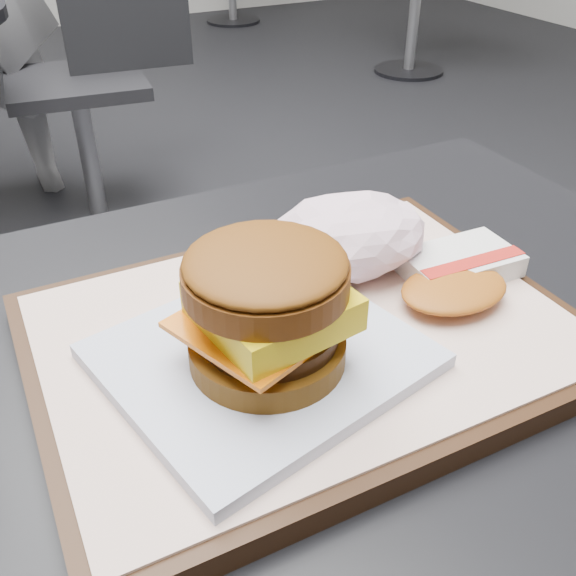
{
  "coord_description": "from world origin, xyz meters",
  "views": [
    {
      "loc": [
        -0.15,
        -0.3,
        1.07
      ],
      "look_at": [
        0.0,
        0.01,
        0.83
      ],
      "focal_mm": 40.0,
      "sensor_mm": 36.0,
      "label": 1
    }
  ],
  "objects_px": {
    "breakfast_sandwich": "(266,320)",
    "crumpled_wrapper": "(351,235)",
    "hash_brown": "(457,274)",
    "serving_tray": "(306,336)",
    "neighbor_chair": "(94,64)",
    "customer_table": "(291,537)"
  },
  "relations": [
    {
      "from": "breakfast_sandwich",
      "to": "crumpled_wrapper",
      "type": "distance_m",
      "value": 0.14
    },
    {
      "from": "hash_brown",
      "to": "crumpled_wrapper",
      "type": "distance_m",
      "value": 0.09
    },
    {
      "from": "serving_tray",
      "to": "neighbor_chair",
      "type": "height_order",
      "value": "neighbor_chair"
    },
    {
      "from": "breakfast_sandwich",
      "to": "neighbor_chair",
      "type": "relative_size",
      "value": 0.25
    },
    {
      "from": "hash_brown",
      "to": "serving_tray",
      "type": "bearing_deg",
      "value": 176.69
    },
    {
      "from": "hash_brown",
      "to": "customer_table",
      "type": "bearing_deg",
      "value": -174.3
    },
    {
      "from": "neighbor_chair",
      "to": "crumpled_wrapper",
      "type": "bearing_deg",
      "value": -94.62
    },
    {
      "from": "breakfast_sandwich",
      "to": "hash_brown",
      "type": "xyz_separation_m",
      "value": [
        0.17,
        0.02,
        -0.03
      ]
    },
    {
      "from": "customer_table",
      "to": "neighbor_chair",
      "type": "height_order",
      "value": "neighbor_chair"
    },
    {
      "from": "breakfast_sandwich",
      "to": "neighbor_chair",
      "type": "height_order",
      "value": "breakfast_sandwich"
    },
    {
      "from": "crumpled_wrapper",
      "to": "serving_tray",
      "type": "bearing_deg",
      "value": -141.43
    },
    {
      "from": "serving_tray",
      "to": "crumpled_wrapper",
      "type": "distance_m",
      "value": 0.1
    },
    {
      "from": "customer_table",
      "to": "crumpled_wrapper",
      "type": "distance_m",
      "value": 0.26
    },
    {
      "from": "breakfast_sandwich",
      "to": "hash_brown",
      "type": "bearing_deg",
      "value": 7.04
    },
    {
      "from": "breakfast_sandwich",
      "to": "crumpled_wrapper",
      "type": "bearing_deg",
      "value": 36.4
    },
    {
      "from": "breakfast_sandwich",
      "to": "serving_tray",
      "type": "bearing_deg",
      "value": 32.74
    },
    {
      "from": "customer_table",
      "to": "hash_brown",
      "type": "bearing_deg",
      "value": 5.7
    },
    {
      "from": "customer_table",
      "to": "crumpled_wrapper",
      "type": "xyz_separation_m",
      "value": [
        0.09,
        0.08,
        0.23
      ]
    },
    {
      "from": "serving_tray",
      "to": "breakfast_sandwich",
      "type": "bearing_deg",
      "value": -147.26
    },
    {
      "from": "hash_brown",
      "to": "breakfast_sandwich",
      "type": "bearing_deg",
      "value": -172.96
    },
    {
      "from": "customer_table",
      "to": "hash_brown",
      "type": "relative_size",
      "value": 6.7
    },
    {
      "from": "customer_table",
      "to": "hash_brown",
      "type": "height_order",
      "value": "hash_brown"
    }
  ]
}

